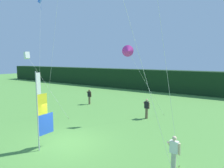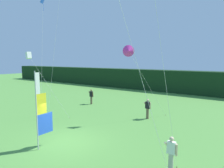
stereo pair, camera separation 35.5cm
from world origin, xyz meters
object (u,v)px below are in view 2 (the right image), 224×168
object	(u,v)px
banner_flag	(41,112)
kite_blue_diamond_4	(43,6)
person_mid_field	(91,96)
person_far_left	(148,108)
kite_white_box_1	(29,56)
kite_magenta_delta_3	(129,51)
person_near_banner	(171,153)

from	to	relation	value
banner_flag	kite_blue_diamond_4	bearing A→B (deg)	142.08
person_mid_field	person_far_left	distance (m)	7.59
person_mid_field	kite_white_box_1	distance (m)	8.09
banner_flag	kite_white_box_1	world-z (taller)	kite_white_box_1
person_mid_field	kite_magenta_delta_3	xyz separation A→B (m)	(6.51, -3.06, 4.66)
banner_flag	person_far_left	bearing A→B (deg)	73.80
person_mid_field	kite_magenta_delta_3	size ratio (longest dim) A/B	0.27
person_mid_field	person_far_left	world-z (taller)	person_far_left
banner_flag	kite_white_box_1	size ratio (longest dim) A/B	0.78
person_near_banner	kite_magenta_delta_3	world-z (taller)	kite_magenta_delta_3
person_mid_field	banner_flag	bearing A→B (deg)	-63.09
person_far_left	kite_blue_diamond_4	bearing A→B (deg)	-169.86
kite_magenta_delta_3	person_near_banner	bearing A→B (deg)	-44.39
person_far_left	kite_magenta_delta_3	world-z (taller)	kite_magenta_delta_3
person_mid_field	kite_blue_diamond_4	xyz separation A→B (m)	(-3.30, -3.39, 9.35)
banner_flag	person_far_left	xyz separation A→B (m)	(2.44, 8.40, -1.18)
person_near_banner	person_far_left	xyz separation A→B (m)	(-4.18, 6.60, 0.04)
person_far_left	kite_white_box_1	distance (m)	10.72
banner_flag	person_far_left	size ratio (longest dim) A/B	2.59
banner_flag	person_near_banner	xyz separation A→B (m)	(6.62, 1.79, -1.22)
kite_blue_diamond_4	kite_white_box_1	bearing A→B (deg)	-53.57
person_mid_field	person_far_left	size ratio (longest dim) A/B	0.99
banner_flag	kite_magenta_delta_3	distance (m)	7.79
banner_flag	kite_magenta_delta_3	size ratio (longest dim) A/B	0.72
person_near_banner	kite_white_box_1	distance (m)	13.24
banner_flag	kite_blue_diamond_4	world-z (taller)	kite_blue_diamond_4
kite_blue_diamond_4	person_near_banner	bearing A→B (deg)	-17.40
banner_flag	kite_white_box_1	bearing A→B (deg)	152.03
person_far_left	kite_blue_diamond_4	world-z (taller)	kite_blue_diamond_4
kite_white_box_1	kite_magenta_delta_3	world-z (taller)	kite_magenta_delta_3
person_far_left	kite_white_box_1	xyz separation A→B (m)	(-8.25, -5.31, 4.32)
kite_magenta_delta_3	person_far_left	bearing A→B (deg)	59.41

